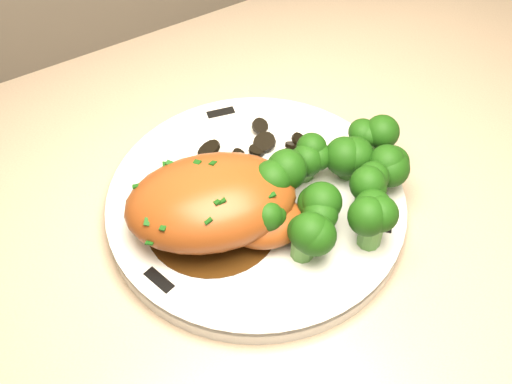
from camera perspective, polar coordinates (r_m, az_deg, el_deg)
plate at (r=0.64m, az=0.00°, el=-1.14°), size 0.31×0.31×0.02m
rim_accent_0 at (r=0.71m, az=-3.15°, el=7.04°), size 0.03×0.02×0.00m
rim_accent_1 at (r=0.58m, az=-8.61°, el=-7.77°), size 0.02×0.03×0.00m
rim_accent_2 at (r=0.63m, az=11.55°, el=-2.45°), size 0.03×0.03×0.00m
gravy_pool at (r=0.61m, az=-3.86°, el=-2.65°), size 0.13×0.13×0.00m
chicken_breast at (r=0.59m, az=-3.44°, el=-1.06°), size 0.18×0.15×0.06m
mushroom_pile at (r=0.66m, az=0.49°, el=3.12°), size 0.09×0.07×0.02m
broccoli_florets at (r=0.61m, az=6.83°, el=0.66°), size 0.17×0.13×0.05m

